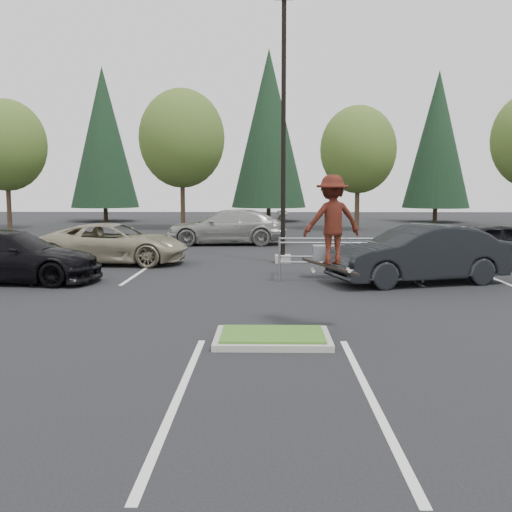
{
  "coord_description": "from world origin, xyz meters",
  "views": [
    {
      "loc": [
        -0.1,
        -11.16,
        2.93
      ],
      "look_at": [
        -0.34,
        1.5,
        1.46
      ],
      "focal_mm": 42.0,
      "sensor_mm": 36.0,
      "label": 1
    }
  ],
  "objects_px": {
    "cart_corral": "(332,254)",
    "car_r_charc": "(419,254)",
    "conif_c": "(437,140)",
    "skateboarder": "(332,221)",
    "car_l_black": "(11,256)",
    "car_r_black": "(482,244)",
    "car_far_silver": "(227,227)",
    "conif_a": "(104,138)",
    "decid_a": "(6,148)",
    "conif_b": "(269,129)",
    "light_pole": "(283,144)",
    "decid_c": "(358,152)",
    "decid_b": "(182,142)",
    "car_l_tan": "(114,244)"
  },
  "relations": [
    {
      "from": "decid_a",
      "to": "conif_c",
      "type": "distance_m",
      "value": 33.4
    },
    {
      "from": "decid_a",
      "to": "car_l_black",
      "type": "bearing_deg",
      "value": -66.56
    },
    {
      "from": "conif_a",
      "to": "conif_c",
      "type": "height_order",
      "value": "conif_a"
    },
    {
      "from": "conif_b",
      "to": "car_l_black",
      "type": "distance_m",
      "value": 35.16
    },
    {
      "from": "car_l_tan",
      "to": "light_pole",
      "type": "bearing_deg",
      "value": -82.31
    },
    {
      "from": "skateboarder",
      "to": "car_l_tan",
      "type": "height_order",
      "value": "skateboarder"
    },
    {
      "from": "conif_c",
      "to": "skateboarder",
      "type": "xyz_separation_m",
      "value": [
        -12.8,
        -38.5,
        -4.6
      ]
    },
    {
      "from": "decid_b",
      "to": "car_r_charc",
      "type": "bearing_deg",
      "value": -65.94
    },
    {
      "from": "conif_a",
      "to": "car_l_tan",
      "type": "relative_size",
      "value": 2.31
    },
    {
      "from": "skateboarder",
      "to": "car_r_black",
      "type": "bearing_deg",
      "value": -136.55
    },
    {
      "from": "conif_a",
      "to": "conif_c",
      "type": "bearing_deg",
      "value": -1.02
    },
    {
      "from": "light_pole",
      "to": "conif_b",
      "type": "distance_m",
      "value": 28.69
    },
    {
      "from": "conif_c",
      "to": "car_r_charc",
      "type": "relative_size",
      "value": 2.3
    },
    {
      "from": "decid_b",
      "to": "decid_c",
      "type": "xyz_separation_m",
      "value": [
        12.0,
        -0.7,
        -0.79
      ]
    },
    {
      "from": "light_pole",
      "to": "skateboarder",
      "type": "relative_size",
      "value": 4.91
    },
    {
      "from": "car_far_silver",
      "to": "car_l_tan",
      "type": "bearing_deg",
      "value": -28.09
    },
    {
      "from": "conif_c",
      "to": "car_l_black",
      "type": "distance_m",
      "value": 39.72
    },
    {
      "from": "conif_a",
      "to": "conif_c",
      "type": "xyz_separation_m",
      "value": [
        28.0,
        -0.5,
        -0.25
      ]
    },
    {
      "from": "conif_c",
      "to": "car_l_tan",
      "type": "height_order",
      "value": "conif_c"
    },
    {
      "from": "decid_a",
      "to": "car_far_silver",
      "type": "xyz_separation_m",
      "value": [
        15.82,
        -10.64,
        -4.69
      ]
    },
    {
      "from": "car_r_charc",
      "to": "decid_c",
      "type": "bearing_deg",
      "value": 159.65
    },
    {
      "from": "car_r_black",
      "to": "car_far_silver",
      "type": "bearing_deg",
      "value": -143.03
    },
    {
      "from": "car_l_black",
      "to": "cart_corral",
      "type": "bearing_deg",
      "value": -79.46
    },
    {
      "from": "cart_corral",
      "to": "decid_b",
      "type": "bearing_deg",
      "value": 110.45
    },
    {
      "from": "conif_c",
      "to": "car_l_tan",
      "type": "distance_m",
      "value": 34.92
    },
    {
      "from": "decid_b",
      "to": "car_r_charc",
      "type": "height_order",
      "value": "decid_b"
    },
    {
      "from": "decid_a",
      "to": "car_l_black",
      "type": "relative_size",
      "value": 1.61
    },
    {
      "from": "car_l_tan",
      "to": "car_r_charc",
      "type": "relative_size",
      "value": 1.03
    },
    {
      "from": "light_pole",
      "to": "car_r_black",
      "type": "distance_m",
      "value": 8.41
    },
    {
      "from": "conif_c",
      "to": "car_l_black",
      "type": "relative_size",
      "value": 2.26
    },
    {
      "from": "decid_a",
      "to": "car_far_silver",
      "type": "distance_m",
      "value": 19.63
    },
    {
      "from": "conif_a",
      "to": "cart_corral",
      "type": "height_order",
      "value": "conif_a"
    },
    {
      "from": "conif_b",
      "to": "skateboarder",
      "type": "bearing_deg",
      "value": -88.26
    },
    {
      "from": "light_pole",
      "to": "conif_b",
      "type": "xyz_separation_m",
      "value": [
        -0.5,
        28.5,
        3.29
      ]
    },
    {
      "from": "skateboarder",
      "to": "light_pole",
      "type": "bearing_deg",
      "value": -99.98
    },
    {
      "from": "light_pole",
      "to": "car_l_black",
      "type": "distance_m",
      "value": 10.57
    },
    {
      "from": "conif_b",
      "to": "cart_corral",
      "type": "xyz_separation_m",
      "value": [
        1.99,
        -32.49,
        -7.05
      ]
    },
    {
      "from": "cart_corral",
      "to": "car_l_black",
      "type": "xyz_separation_m",
      "value": [
        -10.02,
        -1.01,
        0.0
      ]
    },
    {
      "from": "conif_b",
      "to": "light_pole",
      "type": "bearing_deg",
      "value": -88.99
    },
    {
      "from": "skateboarder",
      "to": "car_l_tan",
      "type": "distance_m",
      "value": 12.8
    },
    {
      "from": "conif_a",
      "to": "car_l_tan",
      "type": "height_order",
      "value": "conif_a"
    },
    {
      "from": "decid_b",
      "to": "car_l_black",
      "type": "relative_size",
      "value": 1.74
    },
    {
      "from": "decid_c",
      "to": "skateboarder",
      "type": "relative_size",
      "value": 4.07
    },
    {
      "from": "decid_c",
      "to": "conif_b",
      "type": "bearing_deg",
      "value": 119.32
    },
    {
      "from": "decid_a",
      "to": "car_l_black",
      "type": "height_order",
      "value": "decid_a"
    },
    {
      "from": "cart_corral",
      "to": "car_r_charc",
      "type": "height_order",
      "value": "car_r_charc"
    },
    {
      "from": "car_r_black",
      "to": "car_far_silver",
      "type": "relative_size",
      "value": 0.75
    },
    {
      "from": "decid_b",
      "to": "car_l_tan",
      "type": "relative_size",
      "value": 1.72
    },
    {
      "from": "conif_a",
      "to": "skateboarder",
      "type": "bearing_deg",
      "value": -68.71
    },
    {
      "from": "skateboarder",
      "to": "car_l_black",
      "type": "distance_m",
      "value": 11.1
    }
  ]
}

